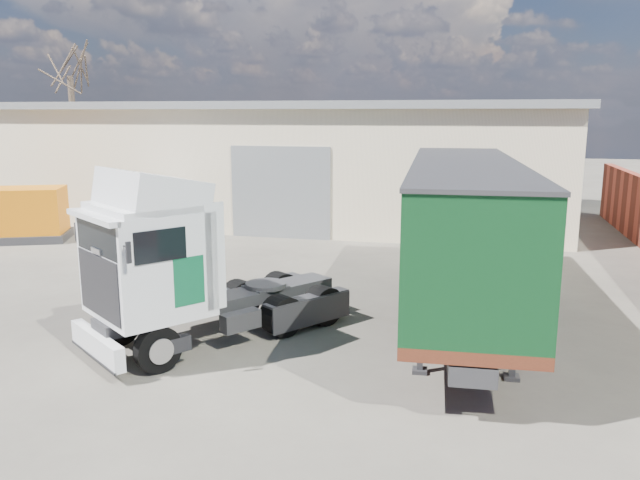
% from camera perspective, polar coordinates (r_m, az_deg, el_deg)
% --- Properties ---
extents(ground, '(120.00, 120.00, 0.00)m').
position_cam_1_polar(ground, '(14.98, -7.68, -7.45)').
color(ground, '#292621').
rests_on(ground, ground).
extents(warehouse, '(30.60, 12.60, 5.42)m').
position_cam_1_polar(warehouse, '(31.33, -7.39, 7.43)').
color(warehouse, beige).
rests_on(warehouse, ground).
extents(bare_tree, '(4.00, 4.00, 9.60)m').
position_cam_1_polar(bare_tree, '(40.63, -22.00, 15.06)').
color(bare_tree, '#382B21').
rests_on(bare_tree, ground).
extents(tractor_unit, '(5.01, 5.77, 3.81)m').
position_cam_1_polar(tractor_unit, '(13.26, -12.58, -2.91)').
color(tractor_unit, black).
rests_on(tractor_unit, ground).
extents(box_trailer, '(3.05, 11.41, 3.75)m').
position_cam_1_polar(box_trailer, '(15.18, 12.92, 1.54)').
color(box_trailer, '#2D2D30').
rests_on(box_trailer, ground).
extents(panel_van, '(3.23, 4.99, 1.89)m').
position_cam_1_polar(panel_van, '(23.42, -15.50, 1.60)').
color(panel_van, black).
rests_on(panel_van, ground).
extents(orange_skip, '(3.83, 3.19, 2.05)m').
position_cam_1_polar(orange_skip, '(26.60, -25.56, 1.85)').
color(orange_skip, '#2D2D30').
rests_on(orange_skip, ground).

